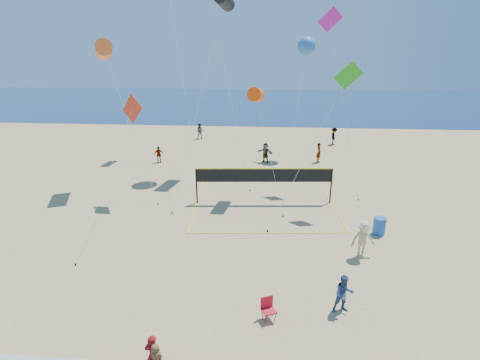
# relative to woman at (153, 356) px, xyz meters

# --- Properties ---
(ground) EXTENTS (120.00, 120.00, 0.00)m
(ground) POSITION_rel_woman_xyz_m (0.75, 2.70, -0.75)
(ground) COLOR tan
(ground) RESTS_ON ground
(ocean) EXTENTS (140.00, 50.00, 0.03)m
(ocean) POSITION_rel_woman_xyz_m (0.75, 64.70, -0.73)
(ocean) COLOR navy
(ocean) RESTS_ON ground
(woman) EXTENTS (0.59, 0.43, 1.50)m
(woman) POSITION_rel_woman_xyz_m (0.00, 0.00, 0.00)
(woman) COLOR maroon
(woman) RESTS_ON ground
(toddler) EXTENTS (0.51, 0.42, 0.89)m
(toddler) POSITION_rel_woman_xyz_m (0.20, -0.33, 0.30)
(toddler) COLOR brown
(toddler) RESTS_ON seawall
(bystander_a) EXTENTS (0.84, 0.71, 1.55)m
(bystander_a) POSITION_rel_woman_xyz_m (6.20, 3.52, 0.02)
(bystander_a) COLOR #324C7D
(bystander_a) RESTS_ON ground
(bystander_b) EXTENTS (1.32, 0.94, 1.84)m
(bystander_b) POSITION_rel_woman_xyz_m (7.80, 7.66, 0.17)
(bystander_b) COLOR #D1BA8B
(bystander_b) RESTS_ON ground
(far_person_0) EXTENTS (0.92, 0.67, 1.45)m
(far_person_0) POSITION_rel_woman_xyz_m (-6.50, 22.54, -0.02)
(far_person_0) COLOR gray
(far_person_0) RESTS_ON ground
(far_person_1) EXTENTS (1.66, 1.25, 1.75)m
(far_person_1) POSITION_rel_woman_xyz_m (2.86, 23.37, 0.13)
(far_person_1) COLOR gray
(far_person_1) RESTS_ON ground
(far_person_2) EXTENTS (0.48, 0.68, 1.75)m
(far_person_2) POSITION_rel_woman_xyz_m (7.56, 23.79, 0.13)
(far_person_2) COLOR gray
(far_person_2) RESTS_ON ground
(far_person_3) EXTENTS (0.85, 0.67, 1.74)m
(far_person_3) POSITION_rel_woman_xyz_m (-4.57, 32.00, 0.12)
(far_person_3) COLOR gray
(far_person_3) RESTS_ON ground
(far_person_4) EXTENTS (0.70, 1.18, 1.79)m
(far_person_4) POSITION_rel_woman_xyz_m (9.89, 30.58, 0.15)
(far_person_4) COLOR gray
(far_person_4) RESTS_ON ground
(camp_chair) EXTENTS (0.62, 0.71, 0.99)m
(camp_chair) POSITION_rel_woman_xyz_m (3.38, 2.86, -0.25)
(camp_chair) COLOR red
(camp_chair) RESTS_ON ground
(trash_barrel) EXTENTS (0.71, 0.71, 0.96)m
(trash_barrel) POSITION_rel_woman_xyz_m (9.25, 10.12, -0.27)
(trash_barrel) COLOR #1B57B1
(trash_barrel) RESTS_ON ground
(volleyball_net) EXTENTS (9.54, 9.40, 2.36)m
(volleyball_net) POSITION_rel_woman_xyz_m (2.95, 14.01, 0.86)
(volleyball_net) COLOR black
(volleyball_net) RESTS_ON ground
(kite_0) EXTENTS (5.02, 4.79, 10.13)m
(kite_0) POSITION_rel_woman_xyz_m (-7.76, 16.50, 8.68)
(kite_0) COLOR orange
(kite_0) RESTS_ON ground
(kite_1) EXTENTS (2.94, 10.51, 13.49)m
(kite_1) POSITION_rel_woman_xyz_m (-0.32, 20.98, 12.06)
(kite_1) COLOR black
(kite_1) RESTS_ON ground
(kite_2) EXTENTS (2.43, 4.47, 7.33)m
(kite_2) POSITION_rel_woman_xyz_m (2.32, 15.25, 6.01)
(kite_2) COLOR #EE4D08
(kite_2) RESTS_ON ground
(kite_3) EXTENTS (1.66, 8.74, 6.93)m
(kite_3) POSITION_rel_woman_xyz_m (-5.25, 13.60, 4.98)
(kite_3) COLOR red
(kite_3) RESTS_ON ground
(kite_4) EXTENTS (5.15, 4.05, 8.84)m
(kite_4) POSITION_rel_woman_xyz_m (7.33, 13.53, 6.84)
(kite_4) COLOR green
(kite_4) RESTS_ON ground
(kite_5) EXTENTS (3.04, 3.82, 12.13)m
(kite_5) POSITION_rel_woman_xyz_m (7.15, 18.36, 9.86)
(kite_5) COLOR #C71DAB
(kite_5) RESTS_ON ground
(kite_7) EXTENTS (2.36, 7.67, 10.54)m
(kite_7) POSITION_rel_woman_xyz_m (6.19, 26.40, 9.02)
(kite_7) COLOR blue
(kite_7) RESTS_ON ground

